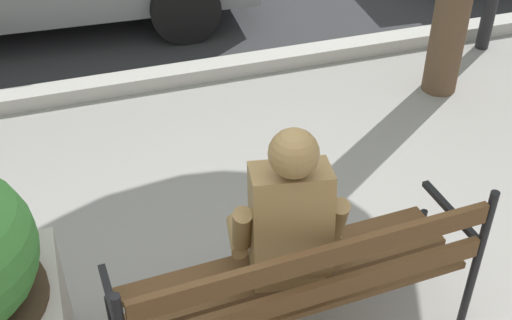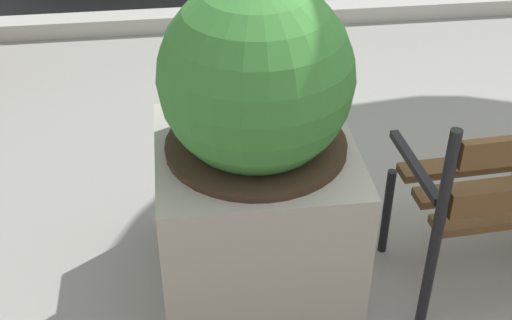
% 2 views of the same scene
% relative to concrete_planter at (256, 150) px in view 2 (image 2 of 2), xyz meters
% --- Properties ---
extents(curb_stone, '(60.00, 0.20, 0.12)m').
position_rel_concrete_planter_xyz_m(curb_stone, '(1.30, 2.71, -0.59)').
color(curb_stone, '#B2AFA8').
rests_on(curb_stone, ground).
extents(concrete_planter, '(0.80, 0.80, 1.35)m').
position_rel_concrete_planter_xyz_m(concrete_planter, '(0.00, 0.00, 0.00)').
color(concrete_planter, '#A8A399').
rests_on(concrete_planter, ground).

